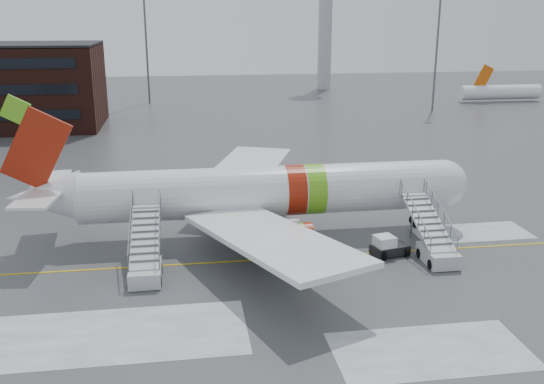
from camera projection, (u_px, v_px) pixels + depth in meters
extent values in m
plane|color=#494C4F|center=(217.00, 257.00, 42.63)|extent=(260.00, 260.00, 0.00)
cylinder|color=white|center=(268.00, 191.00, 46.03)|extent=(28.00, 3.80, 3.80)
sphere|color=white|center=(443.00, 184.00, 48.02)|extent=(3.80, 3.80, 3.80)
cube|color=black|center=(456.00, 177.00, 48.03)|extent=(1.09, 1.60, 0.97)
cone|color=white|center=(43.00, 197.00, 43.63)|extent=(5.20, 3.72, 3.72)
cube|color=#971E0B|center=(36.00, 149.00, 42.61)|extent=(5.27, 0.30, 6.09)
cube|color=#66BC1E|center=(15.00, 110.00, 41.66)|extent=(2.16, 0.26, 2.16)
cube|color=white|center=(52.00, 179.00, 45.94)|extent=(3.07, 4.85, 0.18)
cube|color=white|center=(37.00, 199.00, 41.01)|extent=(3.07, 4.85, 0.18)
cube|color=white|center=(244.00, 171.00, 54.12)|extent=(10.72, 15.97, 1.13)
cube|color=white|center=(272.00, 238.00, 38.00)|extent=(10.72, 15.97, 1.13)
cylinder|color=white|center=(265.00, 196.00, 51.59)|extent=(3.40, 2.10, 2.10)
cylinder|color=white|center=(286.00, 239.00, 41.73)|extent=(3.40, 2.10, 2.10)
cylinder|color=#595B60|center=(416.00, 216.00, 48.47)|extent=(0.20, 0.20, 1.80)
cylinder|color=black|center=(416.00, 221.00, 48.60)|extent=(0.90, 0.56, 0.90)
cylinder|color=black|center=(258.00, 219.00, 49.10)|extent=(0.90, 0.56, 0.90)
cylinder|color=black|center=(266.00, 240.00, 44.55)|extent=(0.90, 0.56, 0.90)
cube|color=silver|center=(438.00, 255.00, 41.47)|extent=(2.00, 3.20, 1.00)
cube|color=silver|center=(428.00, 222.00, 42.99)|extent=(1.90, 5.87, 2.52)
cube|color=silver|center=(412.00, 193.00, 45.78)|extent=(1.90, 1.40, 0.15)
cylinder|color=#595B60|center=(412.00, 216.00, 45.88)|extent=(0.16, 0.16, 3.40)
cylinder|color=black|center=(431.00, 265.00, 40.45)|extent=(0.25, 0.70, 0.70)
cylinder|color=black|center=(444.00, 252.00, 42.60)|extent=(0.25, 0.70, 0.70)
cube|color=#B8BAC0|center=(145.00, 273.00, 38.67)|extent=(2.00, 3.20, 1.00)
cube|color=#B8BAC0|center=(146.00, 237.00, 40.19)|extent=(1.90, 5.87, 2.52)
cube|color=#B8BAC0|center=(147.00, 205.00, 42.98)|extent=(1.90, 1.40, 0.15)
cylinder|color=#595B60|center=(148.00, 229.00, 43.09)|extent=(0.16, 0.16, 3.40)
cylinder|color=black|center=(130.00, 283.00, 37.65)|extent=(0.25, 0.70, 0.70)
cylinder|color=black|center=(160.00, 269.00, 39.80)|extent=(0.25, 0.70, 0.70)
cube|color=black|center=(390.00, 249.00, 42.85)|extent=(2.83, 1.92, 0.65)
cube|color=white|center=(385.00, 242.00, 42.51)|extent=(1.55, 1.55, 0.83)
cube|color=black|center=(385.00, 237.00, 42.42)|extent=(1.35, 1.42, 0.14)
cylinder|color=black|center=(383.00, 256.00, 41.98)|extent=(0.41, 0.69, 0.65)
cylinder|color=black|center=(406.00, 252.00, 42.62)|extent=(0.41, 0.69, 0.65)
cylinder|color=black|center=(374.00, 249.00, 43.14)|extent=(0.41, 0.69, 0.65)
cylinder|color=black|center=(396.00, 246.00, 43.78)|extent=(0.41, 0.69, 0.65)
cylinder|color=#B2B5BA|center=(325.00, 25.00, 132.99)|extent=(3.00, 3.00, 28.00)
cylinder|color=#595B60|center=(436.00, 54.00, 104.66)|extent=(0.36, 0.36, 19.20)
cylinder|color=#595B60|center=(147.00, 51.00, 112.73)|extent=(0.36, 0.36, 19.20)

